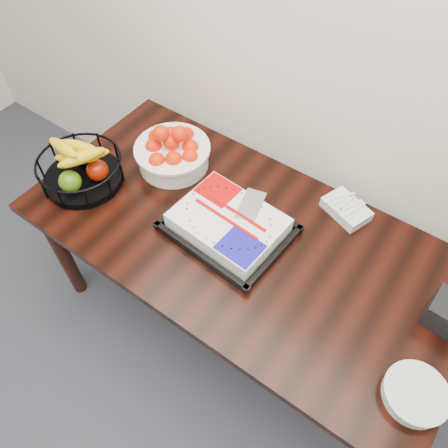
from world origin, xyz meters
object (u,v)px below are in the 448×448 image
Objects in this scene: cake_tray at (228,224)px; plate_stack at (415,394)px; tangerine_bowl at (172,149)px; table at (240,247)px; fruit_basket at (80,168)px.

cake_tray is 0.88m from plate_stack.
cake_tray is at bearing -21.64° from tangerine_bowl.
tangerine_bowl is 1.66× the size of plate_stack.
fruit_basket reaches higher than table.
plate_stack is (0.80, -0.21, 0.11)m from table.
tangerine_bowl is 0.93× the size of fruit_basket.
table is 0.77m from fruit_basket.
cake_tray is 2.42× the size of plate_stack.
tangerine_bowl is 0.41m from fruit_basket.
table is at bearing 12.23° from fruit_basket.
plate_stack is (0.85, -0.20, -0.02)m from cake_tray.
plate_stack is at bearing -1.89° from fruit_basket.
tangerine_bowl reaches higher than fruit_basket.
cake_tray reaches higher than plate_stack.
cake_tray is 0.46m from tangerine_bowl.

